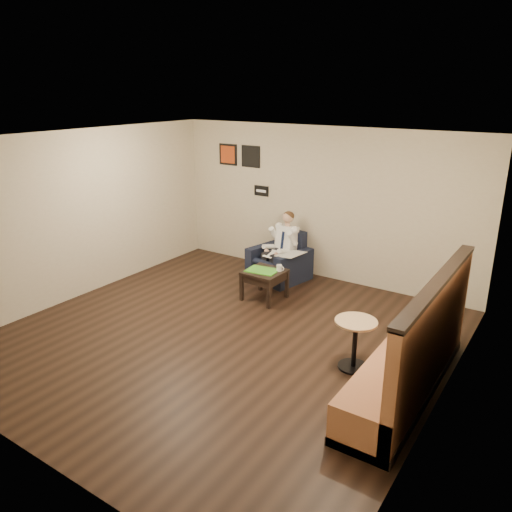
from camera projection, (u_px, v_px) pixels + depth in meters
The scene contains 19 objects.
ground at pixel (224, 337), 7.24m from camera, with size 6.00×6.00×0.00m, color black.
wall_back at pixel (321, 204), 9.15m from camera, with size 6.00×0.02×2.80m, color beige.
wall_front at pixel (16, 330), 4.42m from camera, with size 6.00×0.02×2.80m, color beige.
wall_left at pixel (79, 215), 8.36m from camera, with size 0.02×6.00×2.80m, color beige.
wall_right at pixel (450, 293), 5.21m from camera, with size 0.02×6.00×2.80m, color beige.
ceiling at pixel (219, 140), 6.33m from camera, with size 6.00×6.00×0.02m, color white.
seating_sign at pixel (261, 191), 9.79m from camera, with size 0.32×0.02×0.20m, color black.
art_print_left at pixel (228, 154), 10.00m from camera, with size 0.42×0.03×0.42m, color #BA4116.
art_print_right at pixel (251, 157), 9.71m from camera, with size 0.42×0.03×0.42m, color black.
armchair at pixel (279, 256), 9.28m from camera, with size 0.91×0.91×0.88m, color black.
seated_man at pixel (275, 249), 9.15m from camera, with size 0.58×0.87×1.21m, color white, non-canonical shape.
lap_papers at pixel (271, 254), 9.11m from camera, with size 0.20×0.29×0.01m, color white.
newspaper at pixel (291, 254), 8.92m from camera, with size 0.38×0.48×0.01m, color silver.
side_table at pixel (264, 285), 8.45m from camera, with size 0.62×0.62×0.51m, color black.
green_folder at pixel (262, 270), 8.37m from camera, with size 0.51×0.36×0.01m, color green.
coffee_mug at pixel (279, 268), 8.34m from camera, with size 0.09×0.09×0.11m, color white.
smartphone at pixel (273, 268), 8.48m from camera, with size 0.16×0.08×0.01m, color black.
banquette at pixel (409, 335), 5.75m from camera, with size 0.68×2.84×1.45m, color #9F613D.
cafe_table at pixel (355, 344), 6.34m from camera, with size 0.54×0.54×0.67m, color #A7815A.
Camera 1 is at (3.98, -5.12, 3.44)m, focal length 35.00 mm.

